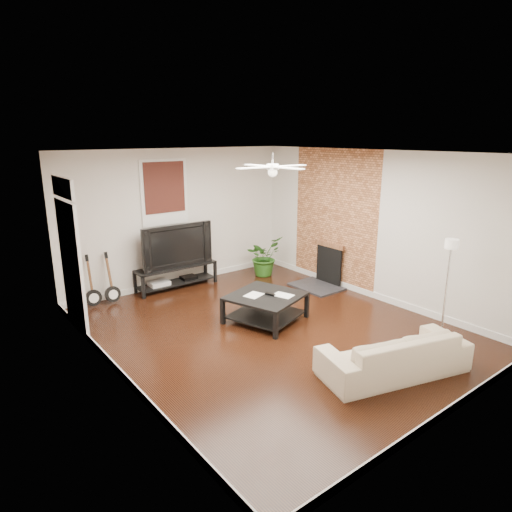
# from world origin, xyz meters

# --- Properties ---
(room) EXTENTS (5.01, 6.01, 2.81)m
(room) POSITION_xyz_m (0.00, 0.00, 1.40)
(room) COLOR black
(room) RESTS_ON ground
(brick_accent) EXTENTS (0.02, 2.20, 2.80)m
(brick_accent) POSITION_xyz_m (2.49, 1.00, 1.40)
(brick_accent) COLOR brown
(brick_accent) RESTS_ON floor
(fireplace) EXTENTS (0.80, 1.10, 0.92)m
(fireplace) POSITION_xyz_m (2.20, 1.00, 0.46)
(fireplace) COLOR black
(fireplace) RESTS_ON floor
(window_back) EXTENTS (1.00, 0.06, 1.30)m
(window_back) POSITION_xyz_m (-0.30, 2.97, 1.95)
(window_back) COLOR #34110E
(window_back) RESTS_ON wall_back
(door_left) EXTENTS (0.08, 1.00, 2.50)m
(door_left) POSITION_xyz_m (-2.46, 1.90, 1.25)
(door_left) COLOR white
(door_left) RESTS_ON wall_left
(tv_stand) EXTENTS (1.69, 0.45, 0.47)m
(tv_stand) POSITION_xyz_m (-0.23, 2.78, 0.24)
(tv_stand) COLOR black
(tv_stand) RESTS_ON floor
(tv) EXTENTS (1.51, 0.20, 0.87)m
(tv) POSITION_xyz_m (-0.23, 2.80, 0.91)
(tv) COLOR black
(tv) RESTS_ON tv_stand
(coffee_table) EXTENTS (1.39, 1.39, 0.46)m
(coffee_table) POSITION_xyz_m (0.16, 0.34, 0.23)
(coffee_table) COLOR black
(coffee_table) RESTS_ON floor
(sofa) EXTENTS (2.12, 1.30, 0.58)m
(sofa) POSITION_xyz_m (0.40, -2.03, 0.29)
(sofa) COLOR #BEA68E
(sofa) RESTS_ON floor
(floor_lamp) EXTENTS (0.33, 0.33, 1.62)m
(floor_lamp) POSITION_xyz_m (1.75, -1.93, 0.81)
(floor_lamp) COLOR white
(floor_lamp) RESTS_ON floor
(potted_plant) EXTENTS (0.94, 0.87, 0.87)m
(potted_plant) POSITION_xyz_m (1.73, 2.34, 0.43)
(potted_plant) COLOR #275D1A
(potted_plant) RESTS_ON floor
(guitar_left) EXTENTS (0.31, 0.23, 0.97)m
(guitar_left) POSITION_xyz_m (-1.94, 2.75, 0.48)
(guitar_left) COLOR black
(guitar_left) RESTS_ON floor
(guitar_right) EXTENTS (0.31, 0.23, 0.97)m
(guitar_right) POSITION_xyz_m (-1.59, 2.72, 0.48)
(guitar_right) COLOR black
(guitar_right) RESTS_ON floor
(ceiling_fan) EXTENTS (1.24, 1.24, 0.32)m
(ceiling_fan) POSITION_xyz_m (0.00, 0.00, 2.60)
(ceiling_fan) COLOR white
(ceiling_fan) RESTS_ON ceiling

